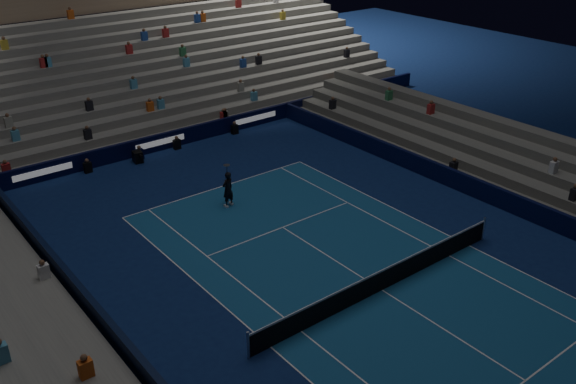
{
  "coord_description": "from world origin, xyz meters",
  "views": [
    {
      "loc": [
        -15.56,
        -13.82,
        14.37
      ],
      "look_at": [
        0.0,
        6.0,
        2.0
      ],
      "focal_mm": 39.14,
      "sensor_mm": 36.0,
      "label": 1
    }
  ],
  "objects": [
    {
      "name": "grandstand_main",
      "position": [
        0.0,
        27.9,
        3.38
      ],
      "size": [
        44.0,
        15.2,
        11.2
      ],
      "color": "slate",
      "rests_on": "ground"
    },
    {
      "name": "ground",
      "position": [
        0.0,
        0.0,
        0.0
      ],
      "size": [
        90.0,
        90.0,
        0.0
      ],
      "primitive_type": "plane",
      "color": "#0D1D4E",
      "rests_on": "ground"
    },
    {
      "name": "tennis_player",
      "position": [
        -0.77,
        9.81,
        0.91
      ],
      "size": [
        0.75,
        0.57,
        1.83
      ],
      "primitive_type": "imported",
      "rotation": [
        0.0,
        0.0,
        3.36
      ],
      "color": "black",
      "rests_on": "ground"
    },
    {
      "name": "sponsor_barrier_far",
      "position": [
        0.0,
        18.5,
        0.5
      ],
      "size": [
        44.0,
        0.25,
        1.0
      ],
      "primitive_type": "cube",
      "color": "black",
      "rests_on": "ground"
    },
    {
      "name": "grandstand_east",
      "position": [
        13.17,
        0.0,
        0.92
      ],
      "size": [
        5.0,
        37.0,
        2.5
      ],
      "color": "#5F5F5A",
      "rests_on": "ground"
    },
    {
      "name": "tennis_net",
      "position": [
        0.0,
        0.0,
        0.5
      ],
      "size": [
        12.9,
        0.1,
        1.1
      ],
      "color": "#B2B2B7",
      "rests_on": "ground"
    },
    {
      "name": "broadcast_camera",
      "position": [
        -1.86,
        17.6,
        0.34
      ],
      "size": [
        0.57,
        0.99,
        0.66
      ],
      "color": "black",
      "rests_on": "ground"
    },
    {
      "name": "court_surface",
      "position": [
        0.0,
        0.0,
        0.01
      ],
      "size": [
        10.97,
        23.77,
        0.01
      ],
      "primitive_type": "cube",
      "color": "navy",
      "rests_on": "ground"
    },
    {
      "name": "sponsor_barrier_east",
      "position": [
        9.7,
        0.0,
        0.5
      ],
      "size": [
        0.25,
        37.0,
        1.0
      ],
      "primitive_type": "cube",
      "color": "black",
      "rests_on": "ground"
    }
  ]
}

